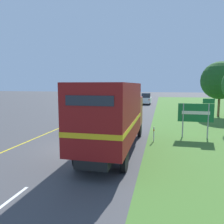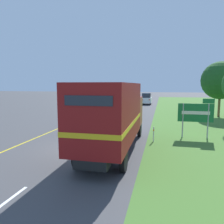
% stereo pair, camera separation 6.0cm
% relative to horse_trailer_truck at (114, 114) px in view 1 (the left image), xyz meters
% --- Properties ---
extents(ground_plane, '(200.00, 200.00, 0.00)m').
position_rel_horse_trailer_truck_xyz_m(ground_plane, '(-2.10, 0.31, -2.03)').
color(ground_plane, '#444447').
extents(edge_line_yellow, '(0.12, 71.93, 0.01)m').
position_rel_horse_trailer_truck_xyz_m(edge_line_yellow, '(-5.80, 19.89, -2.03)').
color(edge_line_yellow, yellow).
rests_on(edge_line_yellow, ground).
extents(centre_dash_nearest, '(0.12, 2.60, 0.01)m').
position_rel_horse_trailer_truck_xyz_m(centre_dash_nearest, '(-2.10, -5.94, -2.03)').
color(centre_dash_nearest, white).
rests_on(centre_dash_nearest, ground).
extents(centre_dash_near, '(0.12, 2.60, 0.01)m').
position_rel_horse_trailer_truck_xyz_m(centre_dash_near, '(-2.10, 0.66, -2.03)').
color(centre_dash_near, white).
rests_on(centre_dash_near, ground).
extents(centre_dash_mid_a, '(0.12, 2.60, 0.01)m').
position_rel_horse_trailer_truck_xyz_m(centre_dash_mid_a, '(-2.10, 7.26, -2.03)').
color(centre_dash_mid_a, white).
rests_on(centre_dash_mid_a, ground).
extents(centre_dash_mid_b, '(0.12, 2.60, 0.01)m').
position_rel_horse_trailer_truck_xyz_m(centre_dash_mid_b, '(-2.10, 13.86, -2.03)').
color(centre_dash_mid_b, white).
rests_on(centre_dash_mid_b, ground).
extents(centre_dash_far, '(0.12, 2.60, 0.01)m').
position_rel_horse_trailer_truck_xyz_m(centre_dash_far, '(-2.10, 20.46, -2.03)').
color(centre_dash_far, white).
rests_on(centre_dash_far, ground).
extents(centre_dash_farthest, '(0.12, 2.60, 0.01)m').
position_rel_horse_trailer_truck_xyz_m(centre_dash_farthest, '(-2.10, 27.06, -2.03)').
color(centre_dash_farthest, white).
rests_on(centre_dash_farthest, ground).
extents(horse_trailer_truck, '(2.36, 8.55, 3.66)m').
position_rel_horse_trailer_truck_xyz_m(horse_trailer_truck, '(0.00, 0.00, 0.00)').
color(horse_trailer_truck, black).
rests_on(horse_trailer_truck, ground).
extents(lead_car_white, '(1.80, 3.88, 1.81)m').
position_rel_horse_trailer_truck_xyz_m(lead_car_white, '(-3.71, 14.75, -1.11)').
color(lead_car_white, black).
rests_on(lead_car_white, ground).
extents(lead_car_white_ahead, '(1.80, 4.02, 2.08)m').
position_rel_horse_trailer_truck_xyz_m(lead_car_white_ahead, '(-0.33, 29.80, -1.00)').
color(lead_car_white_ahead, black).
rests_on(lead_car_white_ahead, ground).
extents(lead_car_blue_ahead, '(1.80, 4.35, 1.82)m').
position_rel_horse_trailer_truck_xyz_m(lead_car_blue_ahead, '(-4.10, 45.81, -1.11)').
color(lead_car_blue_ahead, black).
rests_on(lead_car_blue_ahead, ground).
extents(highway_sign, '(2.30, 0.09, 2.67)m').
position_rel_horse_trailer_truck_xyz_m(highway_sign, '(4.75, 4.38, -0.36)').
color(highway_sign, '#9E9EA3').
rests_on(highway_sign, ground).
extents(roadside_tree_mid, '(4.22, 4.22, 6.19)m').
position_rel_horse_trailer_truck_xyz_m(roadside_tree_mid, '(8.79, 15.61, 2.04)').
color(roadside_tree_mid, brown).
rests_on(roadside_tree_mid, ground).
extents(delineator_post, '(0.08, 0.08, 0.95)m').
position_rel_horse_trailer_truck_xyz_m(delineator_post, '(2.02, 2.66, -1.53)').
color(delineator_post, white).
rests_on(delineator_post, ground).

